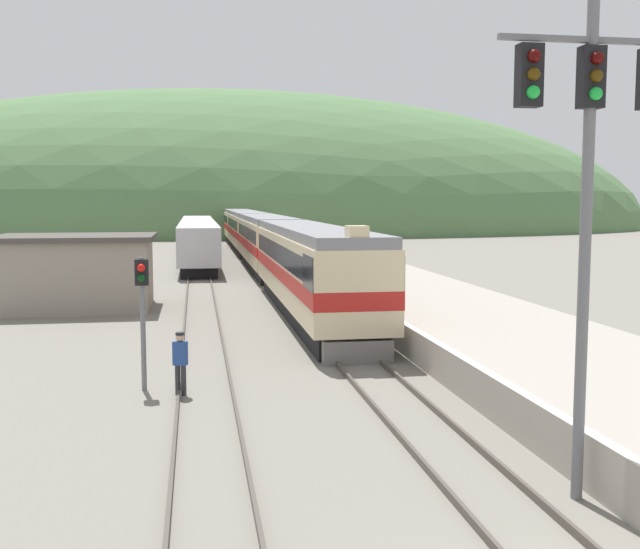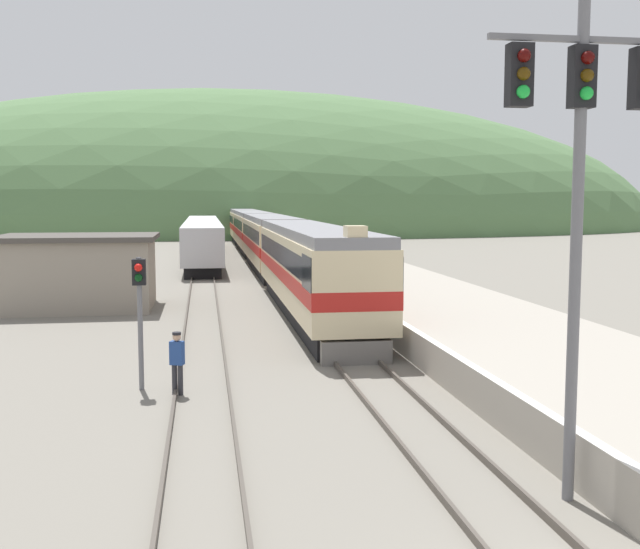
% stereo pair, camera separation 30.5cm
% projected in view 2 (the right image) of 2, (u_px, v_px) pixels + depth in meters
% --- Properties ---
extents(track_main, '(1.52, 180.00, 0.16)m').
position_uv_depth(track_main, '(250.00, 249.00, 77.55)').
color(track_main, '#4C443D').
rests_on(track_main, ground).
extents(track_siding, '(1.52, 180.00, 0.16)m').
position_uv_depth(track_siding, '(203.00, 250.00, 76.81)').
color(track_siding, '#4C443D').
rests_on(track_siding, ground).
extents(platform, '(6.60, 140.00, 1.07)m').
position_uv_depth(platform, '(331.00, 260.00, 58.62)').
color(platform, '#9E9689').
rests_on(platform, ground).
extents(distant_hills, '(151.63, 68.23, 46.72)m').
position_uv_depth(distant_hills, '(232.00, 230.00, 128.18)').
color(distant_hills, '#517547').
rests_on(distant_hills, ground).
extents(station_shed, '(7.44, 5.58, 3.56)m').
position_uv_depth(station_shed, '(78.00, 272.00, 35.85)').
color(station_shed, gray).
rests_on(station_shed, ground).
extents(express_train_lead_car, '(2.97, 20.80, 4.42)m').
position_uv_depth(express_train_lead_car, '(312.00, 267.00, 33.46)').
color(express_train_lead_car, black).
rests_on(express_train_lead_car, ground).
extents(carriage_second, '(2.96, 19.28, 4.06)m').
position_uv_depth(carriage_second, '(270.00, 241.00, 54.25)').
color(carriage_second, black).
rests_on(carriage_second, ground).
extents(carriage_third, '(2.96, 19.28, 4.06)m').
position_uv_depth(carriage_third, '(252.00, 230.00, 74.07)').
color(carriage_third, black).
rests_on(carriage_third, ground).
extents(carriage_fourth, '(2.96, 19.28, 4.06)m').
position_uv_depth(carriage_fourth, '(242.00, 224.00, 93.89)').
color(carriage_fourth, black).
rests_on(carriage_fourth, ground).
extents(carriage_fifth, '(2.96, 19.28, 4.06)m').
position_uv_depth(carriage_fifth, '(235.00, 219.00, 113.70)').
color(carriage_fifth, black).
rests_on(carriage_fifth, ground).
extents(siding_train, '(2.90, 36.84, 3.41)m').
position_uv_depth(siding_train, '(203.00, 239.00, 66.34)').
color(siding_train, black).
rests_on(siding_train, ground).
extents(signal_mast_main, '(3.30, 0.42, 8.78)m').
position_uv_depth(signal_mast_main, '(580.00, 150.00, 12.51)').
color(signal_mast_main, slate).
rests_on(signal_mast_main, ground).
extents(signal_post_siding, '(0.36, 0.42, 3.68)m').
position_uv_depth(signal_post_siding, '(139.00, 295.00, 20.43)').
color(signal_post_siding, slate).
rests_on(signal_post_siding, ground).
extents(track_worker, '(0.42, 0.34, 1.71)m').
position_uv_depth(track_worker, '(177.00, 359.00, 20.07)').
color(track_worker, '#2D2D33').
rests_on(track_worker, ground).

